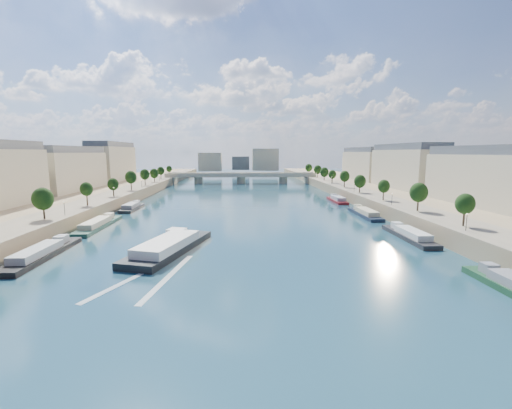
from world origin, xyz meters
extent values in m
plane|color=#0C2B38|center=(0.00, 100.00, 0.00)|extent=(700.00, 700.00, 0.00)
cube|color=#9E8460|center=(-72.00, 100.00, 2.50)|extent=(44.00, 520.00, 5.00)
cube|color=#9E8460|center=(72.00, 100.00, 2.50)|extent=(44.00, 520.00, 5.00)
cube|color=gray|center=(-57.00, 100.00, 5.05)|extent=(14.00, 520.00, 0.10)
cube|color=gray|center=(57.00, 100.00, 5.05)|extent=(14.00, 520.00, 0.10)
cylinder|color=#382B1E|center=(-55.00, 66.00, 6.91)|extent=(0.50, 0.50, 3.82)
ellipsoid|color=black|center=(-55.00, 66.00, 10.50)|extent=(4.80, 4.80, 5.52)
cylinder|color=#382B1E|center=(-55.00, 90.00, 6.91)|extent=(0.50, 0.50, 3.82)
ellipsoid|color=black|center=(-55.00, 90.00, 10.50)|extent=(4.80, 4.80, 5.52)
cylinder|color=#382B1E|center=(-55.00, 114.00, 6.91)|extent=(0.50, 0.50, 3.82)
ellipsoid|color=black|center=(-55.00, 114.00, 10.50)|extent=(4.80, 4.80, 5.52)
cylinder|color=#382B1E|center=(-55.00, 138.00, 6.91)|extent=(0.50, 0.50, 3.82)
ellipsoid|color=black|center=(-55.00, 138.00, 10.50)|extent=(4.80, 4.80, 5.52)
cylinder|color=#382B1E|center=(-55.00, 162.00, 6.91)|extent=(0.50, 0.50, 3.82)
ellipsoid|color=black|center=(-55.00, 162.00, 10.50)|extent=(4.80, 4.80, 5.52)
cylinder|color=#382B1E|center=(-55.00, 186.00, 6.91)|extent=(0.50, 0.50, 3.82)
ellipsoid|color=black|center=(-55.00, 186.00, 10.50)|extent=(4.80, 4.80, 5.52)
cylinder|color=#382B1E|center=(-55.00, 210.00, 6.91)|extent=(0.50, 0.50, 3.82)
ellipsoid|color=black|center=(-55.00, 210.00, 10.50)|extent=(4.80, 4.80, 5.52)
cylinder|color=#382B1E|center=(-55.00, 234.00, 6.91)|extent=(0.50, 0.50, 3.82)
ellipsoid|color=black|center=(-55.00, 234.00, 10.50)|extent=(4.80, 4.80, 5.52)
cylinder|color=#382B1E|center=(55.00, 50.00, 6.91)|extent=(0.50, 0.50, 3.82)
ellipsoid|color=black|center=(55.00, 50.00, 10.50)|extent=(4.80, 4.80, 5.52)
cylinder|color=#382B1E|center=(55.00, 74.00, 6.91)|extent=(0.50, 0.50, 3.82)
ellipsoid|color=black|center=(55.00, 74.00, 10.50)|extent=(4.80, 4.80, 5.52)
cylinder|color=#382B1E|center=(55.00, 98.00, 6.91)|extent=(0.50, 0.50, 3.82)
ellipsoid|color=black|center=(55.00, 98.00, 10.50)|extent=(4.80, 4.80, 5.52)
cylinder|color=#382B1E|center=(55.00, 122.00, 6.91)|extent=(0.50, 0.50, 3.82)
ellipsoid|color=black|center=(55.00, 122.00, 10.50)|extent=(4.80, 4.80, 5.52)
cylinder|color=#382B1E|center=(55.00, 146.00, 6.91)|extent=(0.50, 0.50, 3.82)
ellipsoid|color=black|center=(55.00, 146.00, 10.50)|extent=(4.80, 4.80, 5.52)
cylinder|color=#382B1E|center=(55.00, 170.00, 6.91)|extent=(0.50, 0.50, 3.82)
ellipsoid|color=black|center=(55.00, 170.00, 10.50)|extent=(4.80, 4.80, 5.52)
cylinder|color=#382B1E|center=(55.00, 194.00, 6.91)|extent=(0.50, 0.50, 3.82)
ellipsoid|color=black|center=(55.00, 194.00, 10.50)|extent=(4.80, 4.80, 5.52)
cylinder|color=#382B1E|center=(55.00, 218.00, 6.91)|extent=(0.50, 0.50, 3.82)
ellipsoid|color=black|center=(55.00, 218.00, 10.50)|extent=(4.80, 4.80, 5.52)
cylinder|color=#382B1E|center=(55.00, 242.00, 6.91)|extent=(0.50, 0.50, 3.82)
ellipsoid|color=black|center=(55.00, 242.00, 10.50)|extent=(4.80, 4.80, 5.52)
cylinder|color=black|center=(-52.50, 70.00, 7.00)|extent=(0.14, 0.14, 4.00)
sphere|color=#FFE5B2|center=(-52.50, 70.00, 9.10)|extent=(0.36, 0.36, 0.36)
cylinder|color=black|center=(-52.50, 110.00, 7.00)|extent=(0.14, 0.14, 4.00)
sphere|color=#FFE5B2|center=(-52.50, 110.00, 9.10)|extent=(0.36, 0.36, 0.36)
cylinder|color=black|center=(-52.50, 150.00, 7.00)|extent=(0.14, 0.14, 4.00)
sphere|color=#FFE5B2|center=(-52.50, 150.00, 9.10)|extent=(0.36, 0.36, 0.36)
cylinder|color=black|center=(-52.50, 190.00, 7.00)|extent=(0.14, 0.14, 4.00)
sphere|color=#FFE5B2|center=(-52.50, 190.00, 9.10)|extent=(0.36, 0.36, 0.36)
cylinder|color=black|center=(52.50, 45.00, 7.00)|extent=(0.14, 0.14, 4.00)
sphere|color=#FFE5B2|center=(52.50, 45.00, 9.10)|extent=(0.36, 0.36, 0.36)
cylinder|color=black|center=(52.50, 85.00, 7.00)|extent=(0.14, 0.14, 4.00)
sphere|color=#FFE5B2|center=(52.50, 85.00, 9.10)|extent=(0.36, 0.36, 0.36)
cylinder|color=black|center=(52.50, 125.00, 7.00)|extent=(0.14, 0.14, 4.00)
sphere|color=#FFE5B2|center=(52.50, 125.00, 9.10)|extent=(0.36, 0.36, 0.36)
cylinder|color=black|center=(52.50, 165.00, 7.00)|extent=(0.14, 0.14, 4.00)
sphere|color=#FFE5B2|center=(52.50, 165.00, 9.10)|extent=(0.36, 0.36, 0.36)
cylinder|color=black|center=(52.50, 205.00, 7.00)|extent=(0.14, 0.14, 4.00)
sphere|color=#FFE5B2|center=(52.50, 205.00, 9.10)|extent=(0.36, 0.36, 0.36)
cube|color=beige|center=(-85.00, 141.00, 15.00)|extent=(16.00, 52.00, 20.00)
cube|color=#474C54|center=(-85.00, 141.00, 26.60)|extent=(14.72, 50.44, 3.20)
cube|color=beige|center=(-85.00, 199.00, 15.00)|extent=(16.00, 52.00, 20.00)
cube|color=#474C54|center=(-85.00, 199.00, 26.60)|extent=(14.72, 50.44, 3.20)
cube|color=beige|center=(85.00, 83.00, 15.00)|extent=(16.00, 52.00, 20.00)
cube|color=#474C54|center=(85.00, 83.00, 26.60)|extent=(14.72, 50.44, 3.20)
cube|color=beige|center=(85.00, 141.00, 15.00)|extent=(16.00, 52.00, 20.00)
cube|color=#474C54|center=(85.00, 141.00, 26.60)|extent=(14.72, 50.44, 3.20)
cube|color=beige|center=(85.00, 199.00, 15.00)|extent=(16.00, 52.00, 20.00)
cube|color=#474C54|center=(85.00, 199.00, 26.60)|extent=(14.72, 50.44, 3.20)
cube|color=beige|center=(-30.00, 310.00, 14.00)|extent=(22.00, 18.00, 18.00)
cube|color=beige|center=(25.00, 320.00, 16.00)|extent=(26.00, 20.00, 22.00)
cube|color=#474C54|center=(0.00, 335.00, 12.00)|extent=(18.00, 16.00, 14.00)
cube|color=#C1B79E|center=(0.00, 226.84, 6.20)|extent=(112.00, 11.00, 2.20)
cube|color=#C1B79E|center=(0.00, 221.84, 7.70)|extent=(112.00, 0.80, 0.90)
cube|color=#C1B79E|center=(0.00, 231.84, 7.70)|extent=(112.00, 0.80, 0.90)
cylinder|color=#C1B79E|center=(-32.00, 226.84, 2.50)|extent=(6.40, 6.40, 5.00)
cylinder|color=#C1B79E|center=(0.00, 226.84, 2.50)|extent=(6.40, 6.40, 5.00)
cylinder|color=#C1B79E|center=(32.00, 226.84, 2.50)|extent=(6.40, 6.40, 5.00)
cube|color=#C1B79E|center=(-52.00, 226.84, 2.50)|extent=(6.00, 12.00, 5.00)
cube|color=#C1B79E|center=(52.00, 226.84, 2.50)|extent=(6.00, 12.00, 5.00)
cube|color=black|center=(-17.78, 48.63, 0.50)|extent=(17.35, 32.11, 2.21)
cube|color=white|center=(-17.78, 46.16, 2.60)|extent=(12.71, 21.30, 1.98)
cube|color=white|center=(-17.78, 57.89, 2.51)|extent=(5.29, 4.82, 1.80)
cube|color=silver|center=(-20.98, 31.63, 0.02)|extent=(11.57, 24.28, 0.04)
cube|color=silver|center=(-14.58, 31.63, 0.02)|extent=(5.59, 25.83, 0.04)
cube|color=black|center=(-45.50, 45.20, 0.30)|extent=(5.00, 27.19, 1.80)
cube|color=#A1A8AD|center=(-45.50, 43.02, 2.00)|extent=(4.10, 14.95, 1.60)
cube|color=#A1A8AD|center=(-45.50, 53.35, 2.10)|extent=(2.50, 3.26, 1.80)
cube|color=#1D483D|center=(-45.50, 76.25, 0.30)|extent=(5.00, 28.36, 1.80)
cube|color=beige|center=(-45.50, 73.98, 2.00)|extent=(4.10, 15.60, 1.60)
cube|color=beige|center=(-45.50, 84.76, 2.10)|extent=(2.50, 3.40, 1.80)
cube|color=#2B2A2D|center=(-45.50, 110.17, 0.30)|extent=(5.00, 20.56, 1.80)
cube|color=#929199|center=(-45.50, 108.53, 2.00)|extent=(4.10, 11.31, 1.60)
cube|color=#929199|center=(-45.50, 116.34, 2.10)|extent=(2.50, 2.47, 1.80)
cube|color=gray|center=(45.50, 27.51, 2.10)|extent=(2.50, 2.40, 1.80)
cube|color=#262528|center=(45.50, 57.97, 0.30)|extent=(5.00, 24.31, 1.80)
cube|color=silver|center=(45.50, 56.03, 2.00)|extent=(4.10, 13.37, 1.60)
cube|color=silver|center=(45.50, 65.27, 2.10)|extent=(2.50, 2.92, 1.80)
cube|color=#182335|center=(45.50, 91.61, 0.30)|extent=(5.00, 25.21, 1.80)
cube|color=beige|center=(45.50, 89.59, 2.00)|extent=(4.10, 13.86, 1.60)
cube|color=beige|center=(45.50, 99.17, 2.10)|extent=(2.50, 3.02, 1.80)
cube|color=maroon|center=(45.50, 128.03, 0.30)|extent=(5.00, 21.27, 1.80)
cube|color=#A9ACB5|center=(45.50, 126.33, 2.00)|extent=(4.10, 11.70, 1.60)
cube|color=#A9ACB5|center=(45.50, 134.41, 2.10)|extent=(2.50, 2.55, 1.80)
camera|label=1|loc=(-0.86, -31.62, 23.52)|focal=24.00mm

